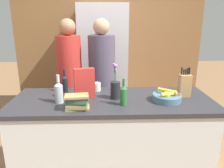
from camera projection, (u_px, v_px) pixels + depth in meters
kitchen_island at (112, 143)px, 2.19m from camera, size 1.89×0.73×0.94m
back_wall_wood at (109, 42)px, 3.68m from camera, size 3.09×0.12×2.60m
refrigerator at (103, 67)px, 3.43m from camera, size 0.72×0.62×1.88m
fruit_bowl at (167, 96)px, 2.00m from camera, size 0.27×0.27×0.10m
knife_block at (185, 85)px, 2.11m from camera, size 0.11×0.09×0.29m
flower_vase at (115, 88)px, 2.05m from camera, size 0.09×0.09×0.34m
cereal_box at (84, 84)px, 2.04m from camera, size 0.20×0.10×0.29m
coffee_mug at (97, 87)px, 2.29m from camera, size 0.09×0.12×0.09m
book_stack at (77, 102)px, 1.81m from camera, size 0.21×0.15×0.12m
bottle_oil at (123, 95)px, 1.89m from camera, size 0.06×0.06×0.24m
bottle_vinegar at (65, 83)px, 2.24m from camera, size 0.06×0.06×0.24m
bottle_wine at (59, 92)px, 1.94m from camera, size 0.07×0.07×0.26m
person_at_sink at (70, 78)px, 2.72m from camera, size 0.30×0.30×1.68m
person_in_blue at (102, 79)px, 2.75m from camera, size 0.33×0.33×1.68m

